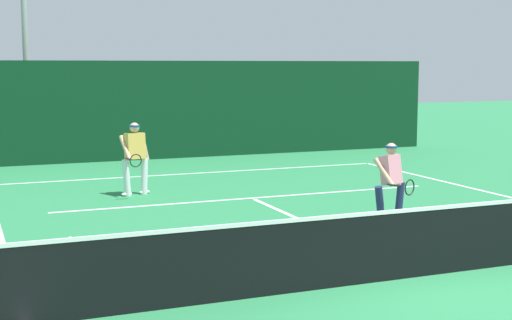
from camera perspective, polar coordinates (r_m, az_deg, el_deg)
The scene contains 10 objects.
ground_plane at distance 10.77m, azimuth 12.95°, elevation -8.69°, with size 80.00×80.00×0.00m, color #267745.
court_line_baseline_far at distance 20.24m, azimuth -4.66°, elevation -1.02°, with size 10.78×0.10×0.01m, color white.
court_line_service at distance 16.44m, azimuth -0.34°, elevation -2.95°, with size 8.79×0.10×0.01m, color white.
court_line_centre at distance 13.42m, azimuth 5.05°, elevation -5.32°, with size 0.10×6.40×0.01m, color white.
tennis_net at distance 10.64m, azimuth 13.03°, elevation -6.07°, with size 11.80×0.09×1.10m.
player_near at distance 13.79m, azimuth 10.36°, elevation -1.57°, with size 0.86×0.94×1.53m.
player_far at distance 16.92m, azimuth -9.31°, elevation 0.36°, with size 0.71×0.88×1.66m.
tennis_ball at distance 12.93m, azimuth -14.12°, elevation -5.88°, with size 0.07×0.07×0.07m, color #D1E033.
back_fence_windscreen at distance 23.37m, azimuth -7.25°, elevation 3.84°, with size 18.91×0.12×3.07m, color #0C361D.
light_pole at distance 24.51m, azimuth -17.46°, elevation 11.23°, with size 0.55×0.44×7.77m.
Camera 1 is at (-6.02, -8.43, 2.94)m, focal length 51.90 mm.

